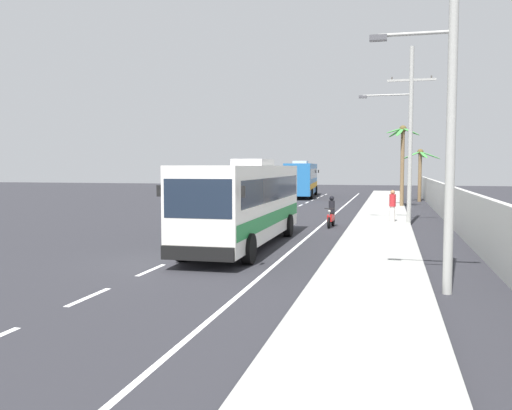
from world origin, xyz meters
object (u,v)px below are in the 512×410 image
(coach_bus_foreground, at_px, (245,201))
(pedestrian_near_kerb, at_px, (392,205))
(utility_pole_nearest, at_px, (448,111))
(palm_second, at_px, (403,149))
(coach_bus_far_lane, at_px, (302,178))
(utility_pole_mid, at_px, (409,131))
(palm_nearest, at_px, (420,164))
(motorcycle_beside_bus, at_px, (331,215))

(coach_bus_foreground, bearing_deg, pedestrian_near_kerb, 60.17)
(utility_pole_nearest, distance_m, palm_second, 30.37)
(coach_bus_far_lane, distance_m, palm_second, 16.58)
(coach_bus_far_lane, xyz_separation_m, utility_pole_mid, (10.10, -26.48, 3.21))
(coach_bus_far_lane, xyz_separation_m, palm_nearest, (11.79, -4.89, 1.47))
(coach_bus_foreground, xyz_separation_m, motorcycle_beside_bus, (2.69, 7.96, -1.19))
(palm_nearest, bearing_deg, pedestrian_near_kerb, -96.70)
(utility_pole_nearest, bearing_deg, palm_nearest, 88.19)
(coach_bus_foreground, xyz_separation_m, palm_nearest, (8.37, 31.37, 1.60))
(coach_bus_far_lane, height_order, pedestrian_near_kerb, coach_bus_far_lane)
(coach_bus_foreground, height_order, palm_second, palm_second)
(motorcycle_beside_bus, xyz_separation_m, pedestrian_near_kerb, (3.20, 2.33, 0.41))
(pedestrian_near_kerb, distance_m, palm_second, 13.55)
(motorcycle_beside_bus, distance_m, utility_pole_mid, 6.30)
(coach_bus_foreground, height_order, pedestrian_near_kerb, coach_bus_foreground)
(coach_bus_far_lane, height_order, motorcycle_beside_bus, coach_bus_far_lane)
(utility_pole_nearest, bearing_deg, coach_bus_far_lane, 103.74)
(pedestrian_near_kerb, distance_m, utility_pole_nearest, 17.71)
(utility_pole_nearest, height_order, palm_second, utility_pole_nearest)
(coach_bus_foreground, distance_m, motorcycle_beside_bus, 8.48)
(coach_bus_far_lane, distance_m, palm_nearest, 12.85)
(pedestrian_near_kerb, bearing_deg, motorcycle_beside_bus, 44.72)
(utility_pole_mid, distance_m, palm_second, 13.58)
(motorcycle_beside_bus, distance_m, utility_pole_nearest, 16.13)
(pedestrian_near_kerb, relative_size, utility_pole_mid, 0.18)
(coach_bus_far_lane, xyz_separation_m, palm_second, (10.06, -12.92, 2.63))
(motorcycle_beside_bus, relative_size, palm_second, 0.30)
(utility_pole_nearest, xyz_separation_m, utility_pole_mid, (-0.48, 16.80, 0.53))
(coach_bus_far_lane, bearing_deg, motorcycle_beside_bus, -77.82)
(coach_bus_far_lane, distance_m, utility_pole_mid, 28.53)
(utility_pole_nearest, relative_size, palm_second, 1.35)
(pedestrian_near_kerb, xyz_separation_m, palm_nearest, (2.48, 21.09, 2.38))
(coach_bus_far_lane, distance_m, pedestrian_near_kerb, 27.61)
(palm_nearest, bearing_deg, coach_bus_far_lane, 157.49)
(coach_bus_far_lane, distance_m, motorcycle_beside_bus, 28.99)
(coach_bus_foreground, bearing_deg, utility_pole_mid, 55.66)
(utility_pole_mid, bearing_deg, coach_bus_foreground, -124.34)
(coach_bus_foreground, distance_m, utility_pole_mid, 12.30)
(coach_bus_far_lane, xyz_separation_m, utility_pole_nearest, (10.58, -43.28, 2.68))
(coach_bus_far_lane, height_order, palm_second, palm_second)
(motorcycle_beside_bus, bearing_deg, palm_second, 75.60)
(pedestrian_near_kerb, height_order, utility_pole_nearest, utility_pole_nearest)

